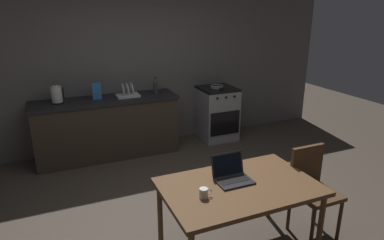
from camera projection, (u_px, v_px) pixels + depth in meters
ground_plane at (194, 214)px, 3.82m from camera, size 12.00×12.00×0.00m
back_wall at (153, 60)px, 5.55m from camera, size 6.40×0.10×2.78m
kitchen_counter at (108, 127)px, 5.21m from camera, size 2.16×0.64×0.92m
stove_oven at (217, 113)px, 5.92m from camera, size 0.60×0.62×0.92m
dining_table at (239, 191)px, 3.01m from camera, size 1.37×0.87×0.73m
chair at (312, 185)px, 3.38m from camera, size 0.40×0.40×0.91m
laptop at (232, 176)px, 3.06m from camera, size 0.32×0.28×0.22m
electric_kettle at (57, 95)px, 4.78m from camera, size 0.18×0.16×0.26m
bottle at (155, 86)px, 5.27m from camera, size 0.07×0.07×0.28m
frying_pan at (217, 87)px, 5.73m from camera, size 0.22×0.39×0.05m
coffee_mug at (204, 193)px, 2.77m from camera, size 0.11×0.07×0.09m
cereal_box at (96, 91)px, 5.00m from camera, size 0.13×0.05×0.25m
dish_rack at (128, 93)px, 5.18m from camera, size 0.34×0.26×0.21m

